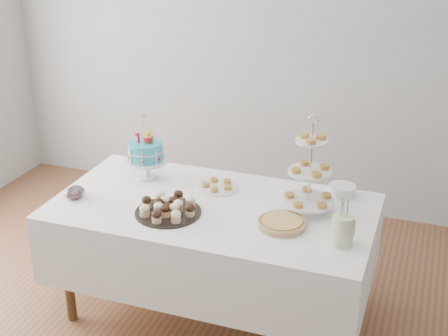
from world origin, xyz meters
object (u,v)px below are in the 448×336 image
(utensil_pitcher, at_px, (343,229))
(tiered_stand, at_px, (310,172))
(jam_bowl_a, at_px, (74,193))
(jam_bowl_b, at_px, (76,191))
(table, at_px, (213,238))
(birthday_cake, at_px, (146,162))
(pastry_plate, at_px, (218,186))
(pie, at_px, (282,223))
(plate_stack, at_px, (342,190))
(cupcake_tray, at_px, (168,207))

(utensil_pitcher, bearing_deg, tiered_stand, 106.28)
(jam_bowl_a, xyz_separation_m, jam_bowl_b, (-0.01, 0.04, -0.00))
(table, bearing_deg, jam_bowl_a, -166.80)
(table, xyz_separation_m, jam_bowl_a, (-0.83, -0.20, 0.26))
(birthday_cake, distance_m, pastry_plate, 0.50)
(utensil_pitcher, bearing_deg, pie, 144.78)
(birthday_cake, height_order, plate_stack, birthday_cake)
(tiered_stand, relative_size, pastry_plate, 2.30)
(cupcake_tray, height_order, pastry_plate, cupcake_tray)
(pie, xyz_separation_m, plate_stack, (0.24, 0.52, 0.01))
(cupcake_tray, distance_m, plate_stack, 1.08)
(jam_bowl_a, distance_m, utensil_pitcher, 1.64)
(pastry_plate, relative_size, utensil_pitcher, 1.00)
(pie, bearing_deg, utensil_pitcher, -12.82)
(plate_stack, xyz_separation_m, jam_bowl_a, (-1.54, -0.60, -0.00))
(birthday_cake, relative_size, tiered_stand, 0.71)
(plate_stack, height_order, pastry_plate, plate_stack)
(birthday_cake, distance_m, jam_bowl_a, 0.52)
(tiered_stand, xyz_separation_m, jam_bowl_b, (-1.39, -0.28, -0.22))
(table, distance_m, jam_bowl_a, 0.89)
(pastry_plate, height_order, jam_bowl_b, jam_bowl_b)
(cupcake_tray, height_order, plate_stack, cupcake_tray)
(plate_stack, bearing_deg, cupcake_tray, -147.36)
(pie, relative_size, jam_bowl_a, 2.43)
(jam_bowl_b, bearing_deg, jam_bowl_a, -80.23)
(table, distance_m, tiered_stand, 0.74)
(cupcake_tray, height_order, utensil_pitcher, utensil_pitcher)
(tiered_stand, bearing_deg, utensil_pitcher, -51.32)
(birthday_cake, relative_size, cupcake_tray, 1.09)
(pie, relative_size, pastry_plate, 1.07)
(table, distance_m, birthday_cake, 0.68)
(table, xyz_separation_m, plate_stack, (0.70, 0.40, 0.26))
(table, bearing_deg, utensil_pitcher, -13.72)
(table, bearing_deg, birthday_cake, 157.39)
(jam_bowl_b, bearing_deg, cupcake_tray, -2.14)
(jam_bowl_b, bearing_deg, birthday_cake, 52.72)
(tiered_stand, bearing_deg, jam_bowl_b, -168.56)
(pie, xyz_separation_m, tiered_stand, (0.09, 0.24, 0.22))
(pie, height_order, jam_bowl_a, jam_bowl_a)
(jam_bowl_a, height_order, jam_bowl_b, jam_bowl_a)
(cupcake_tray, relative_size, pie, 1.40)
(table, relative_size, jam_bowl_a, 16.84)
(table, relative_size, utensil_pitcher, 7.36)
(birthday_cake, height_order, pie, birthday_cake)
(table, height_order, birthday_cake, birthday_cake)
(cupcake_tray, bearing_deg, utensil_pitcher, -0.74)
(table, xyz_separation_m, utensil_pitcher, (0.81, -0.20, 0.32))
(tiered_stand, distance_m, jam_bowl_a, 1.44)
(cupcake_tray, relative_size, jam_bowl_a, 3.41)
(table, xyz_separation_m, jam_bowl_b, (-0.84, -0.16, 0.26))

